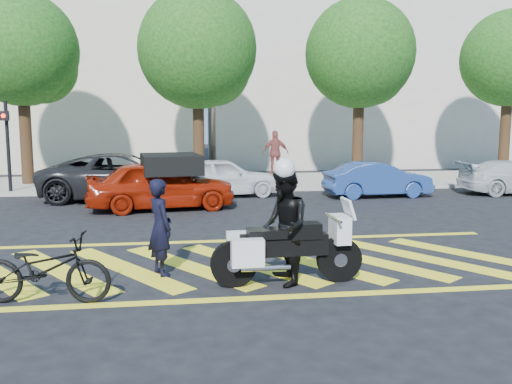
{
  "coord_description": "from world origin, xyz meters",
  "views": [
    {
      "loc": [
        -0.69,
        -9.51,
        2.64
      ],
      "look_at": [
        0.89,
        1.95,
        1.05
      ],
      "focal_mm": 38.0,
      "sensor_mm": 36.0,
      "label": 1
    }
  ],
  "objects": [
    {
      "name": "parked_mid_left",
      "position": [
        -2.5,
        8.4,
        0.75
      ],
      "size": [
        5.47,
        2.65,
        1.5
      ],
      "primitive_type": "imported",
      "rotation": [
        0.0,
        0.0,
        1.54
      ],
      "color": "black",
      "rests_on": "ground"
    },
    {
      "name": "officer_moto",
      "position": [
        0.9,
        -1.26,
        0.93
      ],
      "size": [
        0.74,
        0.93,
        1.86
      ],
      "primitive_type": "imported",
      "rotation": [
        0.0,
        0.0,
        -1.54
      ],
      "color": "black",
      "rests_on": "ground"
    },
    {
      "name": "building_right",
      "position": [
        9.0,
        21.0,
        5.5
      ],
      "size": [
        16.0,
        8.0,
        11.0
      ],
      "primitive_type": "cube",
      "color": "beige",
      "rests_on": "ground"
    },
    {
      "name": "tree_right",
      "position": [
        6.63,
        12.06,
        5.05
      ],
      "size": [
        4.4,
        4.4,
        7.41
      ],
      "color": "black",
      "rests_on": "ground"
    },
    {
      "name": "tree_center",
      "position": [
        0.13,
        12.06,
        5.1
      ],
      "size": [
        4.6,
        4.6,
        7.56
      ],
      "color": "black",
      "rests_on": "ground"
    },
    {
      "name": "police_motorcycle",
      "position": [
        0.92,
        -1.27,
        0.59
      ],
      "size": [
        2.46,
        0.79,
        1.09
      ],
      "rotation": [
        0.0,
        0.0,
        0.04
      ],
      "color": "black",
      "rests_on": "ground"
    },
    {
      "name": "tree_far_right",
      "position": [
        13.13,
        12.06,
        4.94
      ],
      "size": [
        4.0,
        4.0,
        7.1
      ],
      "color": "black",
      "rests_on": "ground"
    },
    {
      "name": "signal_pole",
      "position": [
        -6.5,
        9.74,
        1.92
      ],
      "size": [
        0.28,
        0.43,
        3.2
      ],
      "color": "black",
      "rests_on": "ground"
    },
    {
      "name": "bicycle",
      "position": [
        -2.66,
        -1.67,
        0.5
      ],
      "size": [
        1.98,
        0.91,
        1.0
      ],
      "primitive_type": "imported",
      "rotation": [
        0.0,
        0.0,
        1.44
      ],
      "color": "black",
      "rests_on": "ground"
    },
    {
      "name": "officer_bike",
      "position": [
        -1.06,
        -0.46,
        0.82
      ],
      "size": [
        0.61,
        0.71,
        1.64
      ],
      "primitive_type": "imported",
      "rotation": [
        0.0,
        0.0,
        2.0
      ],
      "color": "black",
      "rests_on": "ground"
    },
    {
      "name": "crosswalk",
      "position": [
        -0.04,
        0.0,
        0.0
      ],
      "size": [
        12.33,
        4.0,
        0.01
      ],
      "color": "yellow",
      "rests_on": "ground"
    },
    {
      "name": "red_convertible",
      "position": [
        -1.29,
        6.23,
        0.72
      ],
      "size": [
        4.41,
        2.25,
        1.44
      ],
      "primitive_type": "imported",
      "rotation": [
        0.0,
        0.0,
        1.7
      ],
      "color": "maroon",
      "rests_on": "ground"
    },
    {
      "name": "tree_left",
      "position": [
        -6.37,
        12.06,
        4.99
      ],
      "size": [
        4.2,
        4.2,
        7.26
      ],
      "color": "black",
      "rests_on": "ground"
    },
    {
      "name": "parked_mid_right",
      "position": [
        0.63,
        8.59,
        0.66
      ],
      "size": [
        4.06,
        2.04,
        1.33
      ],
      "primitive_type": "imported",
      "rotation": [
        0.0,
        0.0,
        1.7
      ],
      "color": "silver",
      "rests_on": "ground"
    },
    {
      "name": "sidewalk",
      "position": [
        0.0,
        12.0,
        0.07
      ],
      "size": [
        60.0,
        5.0,
        0.15
      ],
      "primitive_type": "cube",
      "color": "#9E998E",
      "rests_on": "ground"
    },
    {
      "name": "parked_right",
      "position": [
        5.82,
        7.8,
        0.59
      ],
      "size": [
        3.62,
        1.45,
        1.17
      ],
      "primitive_type": "imported",
      "rotation": [
        0.0,
        0.0,
        1.63
      ],
      "color": "navy",
      "rests_on": "ground"
    },
    {
      "name": "pedestrian_right",
      "position": [
        3.38,
        13.76,
        1.12
      ],
      "size": [
        1.16,
        0.53,
        1.94
      ],
      "primitive_type": "imported",
      "rotation": [
        0.0,
        0.0,
        3.09
      ],
      "color": "#934442",
      "rests_on": "sidewalk"
    },
    {
      "name": "building_left",
      "position": [
        -8.0,
        21.0,
        5.0
      ],
      "size": [
        16.0,
        8.0,
        10.0
      ],
      "primitive_type": "cube",
      "color": "beige",
      "rests_on": "ground"
    },
    {
      "name": "ground",
      "position": [
        0.0,
        0.0,
        0.0
      ],
      "size": [
        90.0,
        90.0,
        0.0
      ],
      "primitive_type": "plane",
      "color": "black",
      "rests_on": "ground"
    }
  ]
}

